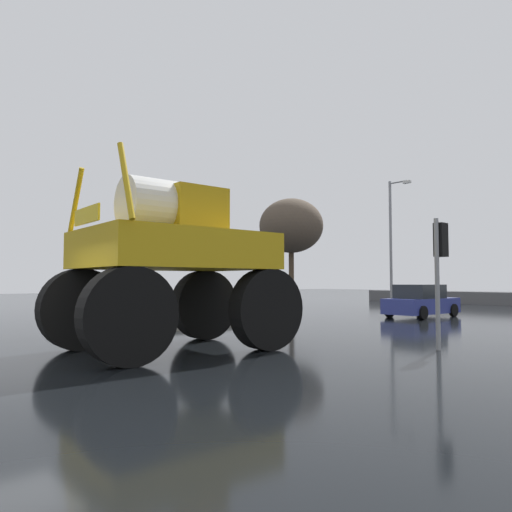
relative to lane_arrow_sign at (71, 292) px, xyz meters
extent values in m
plane|color=black|center=(5.10, 14.93, -1.35)|extent=(120.00, 120.00, 0.00)
cube|color=#9E9B93|center=(0.18, 3.01, -1.27)|extent=(1.77, 7.03, 0.15)
cylinder|color=#99999E|center=(0.00, -0.01, -0.55)|extent=(0.07, 0.07, 1.30)
cube|color=white|center=(0.00, 0.01, 0.32)|extent=(0.04, 0.60, 0.44)
cube|color=black|center=(0.02, 0.01, 0.32)|extent=(0.01, 0.36, 0.08)
cylinder|color=black|center=(3.49, 2.58, -0.36)|extent=(0.56, 1.99, 1.97)
cylinder|color=black|center=(6.29, 2.48, -0.36)|extent=(0.56, 1.99, 1.97)
cylinder|color=black|center=(3.36, -0.98, -0.36)|extent=(0.56, 1.99, 1.97)
cylinder|color=black|center=(6.16, -1.08, -0.36)|extent=(0.56, 1.99, 1.97)
cube|color=gold|center=(4.83, 0.75, 1.06)|extent=(3.46, 4.38, 0.89)
cube|color=#A98611|center=(4.84, 1.20, 2.07)|extent=(1.48, 1.48, 1.13)
cylinder|color=silver|center=(4.80, 0.13, 2.14)|extent=(1.32, 1.39, 1.27)
cylinder|color=gold|center=(3.27, -1.11, 2.27)|extent=(0.90, 0.15, 1.59)
cylinder|color=gold|center=(6.24, -1.22, 2.31)|extent=(0.74, 0.15, 1.65)
cube|color=yellow|center=(4.75, -1.41, 1.76)|extent=(1.47, 0.09, 0.36)
cube|color=navy|center=(3.15, 15.15, -0.82)|extent=(1.76, 4.13, 0.70)
cube|color=#23282D|center=(3.15, 15.00, -0.15)|extent=(1.59, 2.12, 0.64)
cylinder|color=black|center=(2.32, 16.52, -1.05)|extent=(0.19, 0.60, 0.60)
cylinder|color=black|center=(4.02, 16.49, -1.05)|extent=(0.19, 0.60, 0.60)
cylinder|color=black|center=(2.28, 13.82, -1.05)|extent=(0.19, 0.60, 0.60)
cylinder|color=black|center=(3.98, 13.79, -1.05)|extent=(0.19, 0.60, 0.60)
cylinder|color=gray|center=(-1.14, 5.62, 0.40)|extent=(0.11, 0.11, 3.49)
cube|color=black|center=(-1.14, 5.83, 1.62)|extent=(0.24, 0.32, 0.84)
sphere|color=#390503|center=(-1.14, 6.02, 1.89)|extent=(0.17, 0.17, 0.17)
sphere|color=orange|center=(-1.14, 6.02, 1.62)|extent=(0.17, 0.17, 0.17)
sphere|color=black|center=(-1.14, 6.02, 1.35)|extent=(0.17, 0.17, 0.17)
cylinder|color=gray|center=(9.04, 5.62, 0.26)|extent=(0.11, 0.11, 3.22)
cube|color=black|center=(9.04, 5.83, 1.35)|extent=(0.24, 0.32, 0.84)
sphere|color=#390503|center=(9.04, 6.02, 1.62)|extent=(0.17, 0.17, 0.17)
sphere|color=orange|center=(9.04, 6.02, 1.35)|extent=(0.17, 0.17, 0.17)
sphere|color=black|center=(9.04, 6.02, 1.08)|extent=(0.17, 0.17, 0.17)
cylinder|color=gray|center=(-3.11, 22.28, 2.86)|extent=(0.18, 0.18, 8.41)
cylinder|color=gray|center=(-2.46, 22.28, 6.91)|extent=(1.29, 0.10, 0.10)
cube|color=silver|center=(-1.82, 22.28, 6.81)|extent=(0.50, 0.24, 0.16)
cylinder|color=#473828|center=(-5.92, 15.66, 0.52)|extent=(0.32, 0.32, 3.74)
ellipsoid|color=brown|center=(-5.92, 15.66, 3.79)|extent=(3.99, 3.99, 3.39)
camera|label=1|loc=(14.90, -5.35, 0.32)|focal=33.31mm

